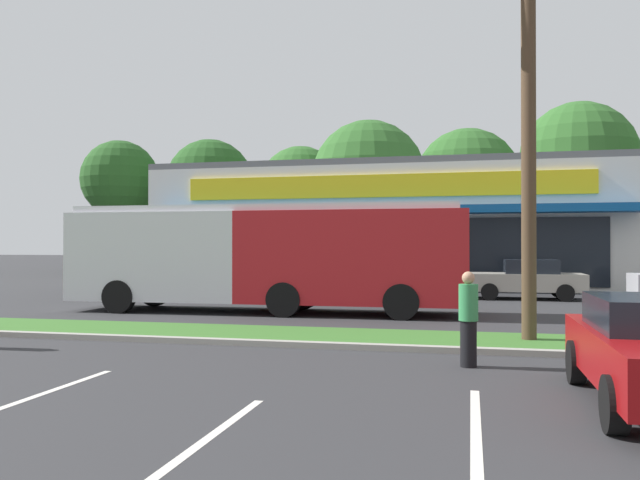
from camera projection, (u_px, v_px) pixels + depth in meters
grass_median at (302, 336)px, 14.27m from camera, size 56.00×2.20×0.12m
curb_lip at (286, 344)px, 13.08m from camera, size 56.00×0.24×0.12m
parking_stripe_0 at (5, 407)px, 8.22m from camera, size 0.12×4.80×0.01m
parking_stripe_1 at (179, 459)px, 6.21m from camera, size 0.12×4.80×0.01m
parking_stripe_2 at (476, 441)px, 6.80m from camera, size 0.12×4.80×0.01m
storefront_building at (396, 227)px, 36.12m from camera, size 23.58×13.94×6.16m
tree_far_left at (120, 179)px, 50.43m from camera, size 5.96×5.96×10.19m
tree_left at (210, 183)px, 50.10m from camera, size 6.63×6.63×10.22m
tree_mid_left at (301, 188)px, 48.43m from camera, size 6.28×6.28×9.45m
tree_mid at (368, 177)px, 42.96m from camera, size 7.49×7.49×10.33m
tree_mid_right at (467, 181)px, 44.44m from camera, size 7.15×7.15×10.05m
tree_right at (579, 160)px, 43.13m from camera, size 7.65×7.65×11.58m
utility_pole at (522, 54)px, 13.39m from camera, size 3.04×2.40×11.28m
city_bus at (265, 255)px, 19.83m from camera, size 12.22×2.80×3.25m
car_2 at (526, 279)px, 24.66m from camera, size 4.29×1.98×1.50m
pedestrian_mid at (468, 319)px, 10.94m from camera, size 0.32×0.32×1.61m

